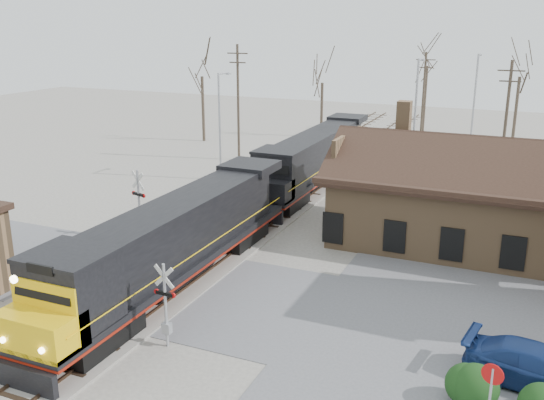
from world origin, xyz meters
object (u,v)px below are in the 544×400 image
(locomotive_trailing, at_px, (313,159))
(parked_car, at_px, (540,368))
(locomotive_lead, at_px, (169,245))
(depot, at_px, (463,203))

(locomotive_trailing, xyz_separation_m, parked_car, (16.41, -21.70, -1.54))
(locomotive_lead, xyz_separation_m, parked_car, (16.41, -1.67, -1.54))
(depot, height_order, locomotive_lead, depot)
(locomotive_trailing, height_order, parked_car, locomotive_trailing)
(locomotive_trailing, distance_m, parked_car, 27.25)
(locomotive_lead, height_order, parked_car, locomotive_lead)
(parked_car, bearing_deg, locomotive_lead, 92.86)
(locomotive_trailing, bearing_deg, depot, -32.95)
(depot, distance_m, parked_car, 14.70)
(depot, xyz_separation_m, parked_car, (4.42, -13.93, -1.65))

